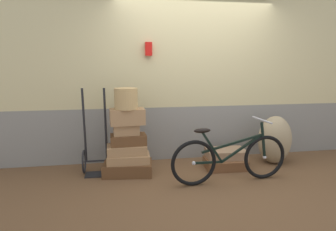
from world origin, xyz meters
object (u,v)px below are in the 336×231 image
object	(u,v)px
suitcase_3	(128,140)
suitcase_5	(127,117)
suitcase_0	(128,168)
wicker_basket	(126,99)
luggage_trolley	(96,155)
bicycle	(230,158)
suitcase_4	(126,130)
suitcase_2	(127,150)
burlap_sack	(275,140)
suitcase_6	(225,163)
suitcase_7	(226,153)
suitcase_1	(129,158)

from	to	relation	value
suitcase_3	suitcase_5	size ratio (longest dim) A/B	1.05
suitcase_0	suitcase_3	world-z (taller)	suitcase_3
wicker_basket	luggage_trolley	distance (m)	0.93
suitcase_0	wicker_basket	bearing A→B (deg)	96.58
suitcase_0	bicycle	xyz separation A→B (m)	(1.32, -0.50, 0.24)
bicycle	suitcase_3	bearing A→B (deg)	157.22
suitcase_0	suitcase_4	size ratio (longest dim) A/B	1.92
suitcase_0	suitcase_2	distance (m)	0.27
suitcase_4	wicker_basket	size ratio (longest dim) A/B	1.10
luggage_trolley	burlap_sack	bearing A→B (deg)	-1.10
suitcase_4	burlap_sack	xyz separation A→B (m)	(2.30, 0.06, -0.27)
wicker_basket	luggage_trolley	world-z (taller)	wicker_basket
suitcase_2	wicker_basket	xyz separation A→B (m)	(0.01, 0.01, 0.72)
suitcase_5	suitcase_6	world-z (taller)	suitcase_5
suitcase_3	suitcase_2	bearing A→B (deg)	-132.41
suitcase_5	suitcase_7	xyz separation A→B (m)	(1.47, 0.02, -0.62)
suitcase_6	burlap_sack	distance (m)	0.90
suitcase_4	suitcase_7	bearing A→B (deg)	-4.63
suitcase_1	suitcase_3	xyz separation A→B (m)	(0.01, 0.05, 0.26)
suitcase_7	luggage_trolley	xyz separation A→B (m)	(-1.92, 0.09, 0.06)
luggage_trolley	suitcase_0	bearing A→B (deg)	-17.86
suitcase_4	suitcase_5	world-z (taller)	suitcase_5
suitcase_1	suitcase_7	world-z (taller)	suitcase_1
wicker_basket	suitcase_2	bearing A→B (deg)	-122.33
suitcase_0	bicycle	bearing A→B (deg)	-14.05
suitcase_0	luggage_trolley	distance (m)	0.50
suitcase_6	suitcase_5	bearing A→B (deg)	-178.98
suitcase_1	wicker_basket	bearing A→B (deg)	117.01
suitcase_0	bicycle	size ratio (longest dim) A/B	0.42
wicker_basket	suitcase_4	bearing A→B (deg)	133.16
suitcase_0	burlap_sack	distance (m)	2.32
suitcase_7	suitcase_3	bearing A→B (deg)	-176.03
suitcase_0	suitcase_2	xyz separation A→B (m)	(-0.01, 0.01, 0.27)
suitcase_1	suitcase_5	xyz separation A→B (m)	(-0.00, 0.03, 0.59)
suitcase_6	burlap_sack	size ratio (longest dim) A/B	0.79
suitcase_0	luggage_trolley	world-z (taller)	luggage_trolley
suitcase_2	suitcase_3	bearing A→B (deg)	48.56
suitcase_0	suitcase_4	distance (m)	0.56
suitcase_3	luggage_trolley	distance (m)	0.52
suitcase_4	suitcase_0	bearing A→B (deg)	-82.76
suitcase_1	luggage_trolley	world-z (taller)	luggage_trolley
suitcase_1	luggage_trolley	xyz separation A→B (m)	(-0.45, 0.15, 0.03)
suitcase_2	suitcase_5	world-z (taller)	suitcase_5
burlap_sack	suitcase_7	bearing A→B (deg)	-177.46
luggage_trolley	bicycle	xyz separation A→B (m)	(1.76, -0.65, 0.06)
suitcase_4	luggage_trolley	distance (m)	0.58
wicker_basket	luggage_trolley	size ratio (longest dim) A/B	0.26
suitcase_4	suitcase_6	distance (m)	1.57
luggage_trolley	suitcase_7	bearing A→B (deg)	-2.65
suitcase_0	burlap_sack	world-z (taller)	burlap_sack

